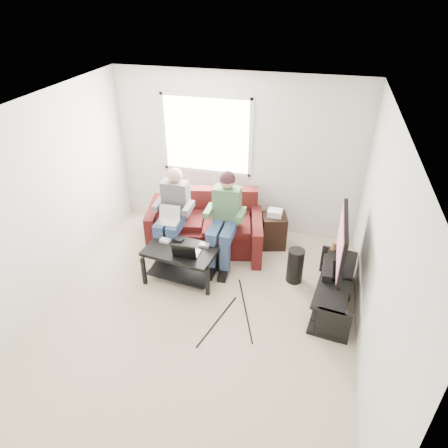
# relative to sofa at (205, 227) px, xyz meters

# --- Properties ---
(floor) EXTENTS (4.50, 4.50, 0.00)m
(floor) POSITION_rel_sofa_xyz_m (0.34, -1.53, -0.32)
(floor) COLOR #BEB393
(floor) RESTS_ON ground
(ceiling) EXTENTS (4.50, 4.50, 0.00)m
(ceiling) POSITION_rel_sofa_xyz_m (0.34, -1.53, 2.28)
(ceiling) COLOR white
(ceiling) RESTS_ON wall_back
(wall_back) EXTENTS (4.50, 0.00, 4.50)m
(wall_back) POSITION_rel_sofa_xyz_m (0.34, 0.72, 0.98)
(wall_back) COLOR silver
(wall_back) RESTS_ON floor
(wall_front) EXTENTS (4.50, 0.00, 4.50)m
(wall_front) POSITION_rel_sofa_xyz_m (0.34, -3.78, 0.98)
(wall_front) COLOR silver
(wall_front) RESTS_ON floor
(wall_left) EXTENTS (0.00, 4.50, 4.50)m
(wall_left) POSITION_rel_sofa_xyz_m (-1.66, -1.53, 0.98)
(wall_left) COLOR silver
(wall_left) RESTS_ON floor
(wall_right) EXTENTS (0.00, 4.50, 4.50)m
(wall_right) POSITION_rel_sofa_xyz_m (2.34, -1.53, 0.98)
(wall_right) COLOR silver
(wall_right) RESTS_ON floor
(window) EXTENTS (1.48, 0.04, 1.28)m
(window) POSITION_rel_sofa_xyz_m (-0.16, 0.70, 1.28)
(window) COLOR white
(window) RESTS_ON wall_back
(sofa) EXTENTS (2.02, 1.18, 0.87)m
(sofa) POSITION_rel_sofa_xyz_m (0.00, 0.00, 0.00)
(sofa) COLOR #4A1412
(sofa) RESTS_ON floor
(person_left) EXTENTS (0.40, 0.71, 1.36)m
(person_left) POSITION_rel_sofa_xyz_m (-0.40, -0.33, 0.43)
(person_left) COLOR #31496D
(person_left) RESTS_ON sofa
(person_right) EXTENTS (0.40, 0.71, 1.40)m
(person_right) POSITION_rel_sofa_xyz_m (0.40, -0.31, 0.49)
(person_right) COLOR #31496D
(person_right) RESTS_ON sofa
(laptop_silver) EXTENTS (0.37, 0.29, 0.24)m
(laptop_silver) POSITION_rel_sofa_xyz_m (-0.40, -0.53, 0.41)
(laptop_silver) COLOR silver
(laptop_silver) RESTS_ON person_left
(coffee_table) EXTENTS (1.06, 0.73, 0.50)m
(coffee_table) POSITION_rel_sofa_xyz_m (-0.08, -0.91, 0.05)
(coffee_table) COLOR black
(coffee_table) RESTS_ON floor
(laptop_black) EXTENTS (0.38, 0.30, 0.24)m
(laptop_black) POSITION_rel_sofa_xyz_m (0.04, -0.99, 0.30)
(laptop_black) COLOR black
(laptop_black) RESTS_ON coffee_table
(controller_a) EXTENTS (0.15, 0.11, 0.04)m
(controller_a) POSITION_rel_sofa_xyz_m (-0.36, -0.79, 0.20)
(controller_a) COLOR silver
(controller_a) RESTS_ON coffee_table
(controller_b) EXTENTS (0.15, 0.11, 0.04)m
(controller_b) POSITION_rel_sofa_xyz_m (-0.18, -0.73, 0.20)
(controller_b) COLOR black
(controller_b) RESTS_ON coffee_table
(controller_c) EXTENTS (0.14, 0.09, 0.04)m
(controller_c) POSITION_rel_sofa_xyz_m (0.22, -0.76, 0.20)
(controller_c) COLOR gray
(controller_c) RESTS_ON coffee_table
(tv_stand) EXTENTS (0.59, 1.40, 0.45)m
(tv_stand) POSITION_rel_sofa_xyz_m (2.04, -0.93, -0.12)
(tv_stand) COLOR black
(tv_stand) RESTS_ON floor
(tv) EXTENTS (0.12, 1.10, 0.81)m
(tv) POSITION_rel_sofa_xyz_m (2.04, -0.83, 0.59)
(tv) COLOR black
(tv) RESTS_ON tv_stand
(soundbar) EXTENTS (0.12, 0.50, 0.10)m
(soundbar) POSITION_rel_sofa_xyz_m (1.92, -0.83, 0.18)
(soundbar) COLOR black
(soundbar) RESTS_ON tv_stand
(drink_cup) EXTENTS (0.08, 0.08, 0.12)m
(drink_cup) POSITION_rel_sofa_xyz_m (1.99, -0.30, 0.19)
(drink_cup) COLOR #A77748
(drink_cup) RESTS_ON tv_stand
(console_white) EXTENTS (0.30, 0.22, 0.06)m
(console_white) POSITION_rel_sofa_xyz_m (2.04, -1.33, -0.05)
(console_white) COLOR silver
(console_white) RESTS_ON tv_stand
(console_grey) EXTENTS (0.34, 0.26, 0.08)m
(console_grey) POSITION_rel_sofa_xyz_m (2.04, -0.63, -0.04)
(console_grey) COLOR gray
(console_grey) RESTS_ON tv_stand
(console_black) EXTENTS (0.38, 0.30, 0.07)m
(console_black) POSITION_rel_sofa_xyz_m (2.04, -0.98, -0.05)
(console_black) COLOR black
(console_black) RESTS_ON tv_stand
(subwoofer) EXTENTS (0.23, 0.23, 0.52)m
(subwoofer) POSITION_rel_sofa_xyz_m (1.50, -0.57, -0.06)
(subwoofer) COLOR black
(subwoofer) RESTS_ON floor
(keyboard_floor) EXTENTS (0.19, 0.47, 0.03)m
(keyboard_floor) POSITION_rel_sofa_xyz_m (1.88, -1.09, -0.31)
(keyboard_floor) COLOR black
(keyboard_floor) RESTS_ON floor
(end_table) EXTENTS (0.37, 0.37, 0.66)m
(end_table) POSITION_rel_sofa_xyz_m (1.07, 0.24, -0.03)
(end_table) COLOR black
(end_table) RESTS_ON floor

